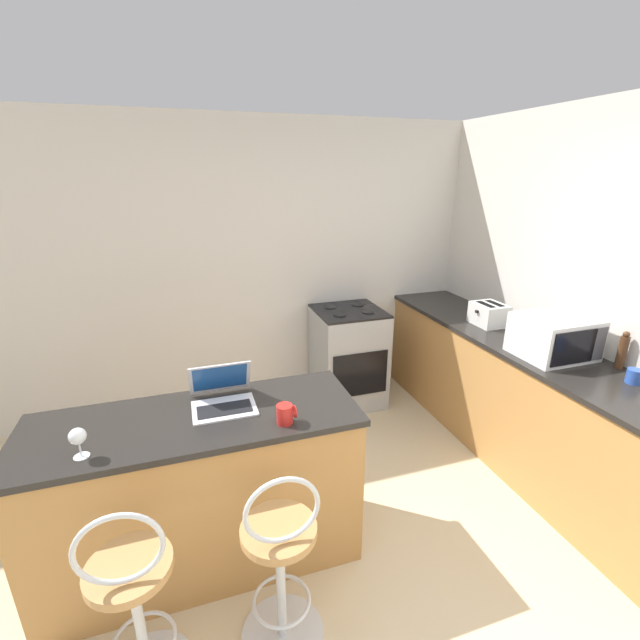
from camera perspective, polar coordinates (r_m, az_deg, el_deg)
The scene contains 14 objects.
ground_plane at distance 2.60m, azimuth 7.12°, elevation -36.08°, with size 20.00×20.00×0.00m, color beige.
wall_back at distance 3.98m, azimuth -7.56°, elevation 6.81°, with size 12.00×0.06×2.60m.
breakfast_bar at distance 2.62m, azimuth -15.38°, elevation -21.16°, with size 1.70×0.62×0.94m.
counter_right at distance 3.70m, azimuth 24.81°, elevation -9.57°, with size 0.63×3.01×0.94m.
bar_stool_near at distance 2.22m, azimuth -23.44°, elevation -31.51°, with size 0.40×0.40×1.00m.
bar_stool_far at distance 2.22m, azimuth -5.24°, elevation -29.74°, with size 0.40×0.40×1.00m.
laptop at distance 2.41m, azimuth -12.88°, elevation -9.67°, with size 0.33×0.32×0.22m.
microwave at distance 3.31m, azimuth 28.78°, elevation -1.95°, with size 0.48×0.40×0.28m.
toaster at distance 3.79m, azimuth 21.59°, elevation 0.72°, with size 0.25×0.26×0.18m.
stove_range at distance 4.11m, azimuth 3.76°, elevation -4.90°, with size 0.61×0.61×0.94m.
pepper_mill at distance 3.34m, azimuth 35.32°, elevation -3.37°, with size 0.05×0.05×0.25m.
mug_blue at distance 3.18m, azimuth 36.38°, elevation -6.05°, with size 0.10×0.08×0.09m.
mug_red at distance 2.20m, azimuth -4.64°, elevation -12.39°, with size 0.10×0.08×0.10m.
wine_glass_tall at distance 2.20m, azimuth -29.60°, elevation -13.46°, with size 0.07×0.07×0.14m.
Camera 1 is at (-0.71, -1.32, 2.13)m, focal length 24.00 mm.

